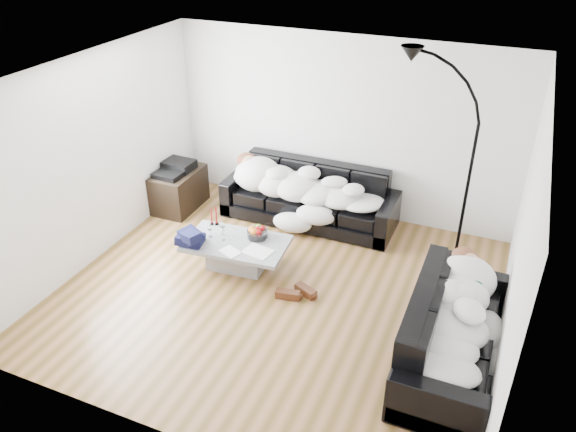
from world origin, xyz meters
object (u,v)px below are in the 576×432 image
at_px(av_cabinet, 178,189).
at_px(floor_lamp, 468,184).
at_px(wine_glass_a, 223,229).
at_px(wine_glass_c, 223,235).
at_px(sofa_right, 454,331).
at_px(sleeper_back, 308,183).
at_px(stereo, 175,167).
at_px(wine_glass_b, 210,231).
at_px(coffee_table, 237,254).
at_px(shoes, 296,292).
at_px(candle_right, 216,216).
at_px(fruit_bowl, 257,232).
at_px(sleeper_right, 457,313).
at_px(sofa_back, 309,195).
at_px(candle_left, 212,217).

xyz_separation_m(av_cabinet, floor_lamp, (4.12, -0.03, 0.90)).
height_order(wine_glass_a, wine_glass_c, wine_glass_a).
relative_size(sofa_right, sleeper_back, 0.96).
bearing_deg(stereo, wine_glass_b, -39.99).
distance_m(coffee_table, wine_glass_b, 0.45).
xyz_separation_m(wine_glass_c, stereo, (-1.39, 1.10, 0.21)).
xyz_separation_m(wine_glass_c, shoes, (1.10, -0.25, -0.39)).
bearing_deg(candle_right, sofa_right, -16.34).
relative_size(fruit_bowl, av_cabinet, 0.31).
bearing_deg(av_cabinet, candle_right, -36.05).
height_order(sofa_right, coffee_table, sofa_right).
distance_m(fruit_bowl, av_cabinet, 1.96).
height_order(sleeper_right, wine_glass_a, sleeper_right).
xyz_separation_m(sofa_right, candle_right, (-3.20, 0.94, 0.09)).
bearing_deg(sleeper_right, sleeper_back, 48.56).
bearing_deg(sofa_back, coffee_table, -105.83).
bearing_deg(wine_glass_c, stereo, 141.65).
height_order(wine_glass_c, candle_right, candle_right).
bearing_deg(av_cabinet, shoes, -29.32).
relative_size(sleeper_back, wine_glass_a, 12.16).
bearing_deg(fruit_bowl, floor_lamp, 19.58).
xyz_separation_m(sleeper_back, wine_glass_b, (-0.77, -1.44, -0.17)).
bearing_deg(wine_glass_c, sleeper_right, -12.18).
bearing_deg(fruit_bowl, candle_left, 175.89).
distance_m(wine_glass_a, floor_lamp, 3.04).
height_order(wine_glass_b, stereo, stereo).
bearing_deg(wine_glass_a, av_cabinet, 143.43).
relative_size(sofa_right, wine_glass_b, 11.91).
bearing_deg(wine_glass_a, coffee_table, -21.08).
bearing_deg(wine_glass_a, wine_glass_b, -138.01).
relative_size(wine_glass_b, wine_glass_c, 1.12).
bearing_deg(sofa_right, wine_glass_c, 77.82).
distance_m(wine_glass_a, candle_right, 0.27).
bearing_deg(sofa_back, fruit_bowl, -99.83).
bearing_deg(floor_lamp, stereo, -175.91).
height_order(fruit_bowl, shoes, fruit_bowl).
bearing_deg(wine_glass_c, floor_lamp, 21.49).
xyz_separation_m(sofa_right, stereo, (-4.33, 1.73, 0.24)).
relative_size(wine_glass_a, av_cabinet, 0.20).
bearing_deg(sofa_right, wine_glass_a, 75.93).
distance_m(coffee_table, shoes, 0.98).
bearing_deg(coffee_table, fruit_bowl, 46.10).
relative_size(sofa_right, candle_left, 9.05).
relative_size(sleeper_back, wine_glass_b, 12.34).
relative_size(sofa_right, wine_glass_a, 11.73).
height_order(av_cabinet, stereo, stereo).
relative_size(sofa_right, fruit_bowl, 7.71).
height_order(sleeper_right, candle_right, sleeper_right).
relative_size(sofa_back, candle_left, 11.09).
bearing_deg(wine_glass_a, wine_glass_c, -60.32).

